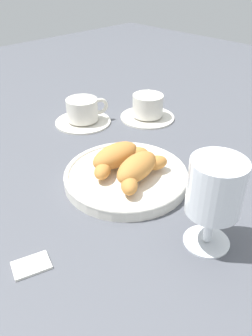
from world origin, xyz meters
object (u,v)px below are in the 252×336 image
object	(u,v)px
pastry_plate	(126,176)
croissant_small	(138,169)
croissant_large	(117,157)
juice_glass_left	(215,192)
coffee_cup_far	(83,113)
sugar_packet	(31,264)
coffee_cup_near	(148,108)

from	to	relation	value
pastry_plate	croissant_small	bearing A→B (deg)	90.48
croissant_large	juice_glass_left	size ratio (longest dim) A/B	0.98
coffee_cup_far	juice_glass_left	bearing A→B (deg)	74.07
sugar_packet	coffee_cup_near	bearing A→B (deg)	-137.63
coffee_cup_near	sugar_packet	world-z (taller)	coffee_cup_near
coffee_cup_far	croissant_small	bearing A→B (deg)	70.07
croissant_large	sugar_packet	bearing A→B (deg)	18.22
croissant_small	coffee_cup_far	bearing A→B (deg)	-109.93
sugar_packet	coffee_cup_far	bearing A→B (deg)	-119.87
croissant_small	coffee_cup_far	distance (m)	0.30
coffee_cup_near	coffee_cup_far	bearing A→B (deg)	-34.59
croissant_large	croissant_small	size ratio (longest dim) A/B	1.02
juice_glass_left	sugar_packet	distance (m)	0.27
juice_glass_left	pastry_plate	bearing A→B (deg)	-97.11
croissant_small	coffee_cup_far	size ratio (longest dim) A/B	0.99
croissant_large	coffee_cup_near	bearing A→B (deg)	-149.74
pastry_plate	croissant_large	xyz separation A→B (m)	(-0.00, -0.02, 0.03)
croissant_small	sugar_packet	xyz separation A→B (m)	(0.23, 0.02, -0.04)
pastry_plate	croissant_small	size ratio (longest dim) A/B	1.68
croissant_large	coffee_cup_near	distance (m)	0.27
croissant_small	coffee_cup_near	distance (m)	0.31
croissant_small	juice_glass_left	size ratio (longest dim) A/B	0.96
juice_glass_left	sugar_packet	size ratio (longest dim) A/B	2.80
croissant_large	croissant_small	bearing A→B (deg)	90.02
pastry_plate	coffee_cup_near	xyz separation A→B (m)	(-0.24, -0.16, 0.01)
pastry_plate	coffee_cup_far	distance (m)	0.27
pastry_plate	croissant_small	distance (m)	0.04
coffee_cup_near	coffee_cup_far	xyz separation A→B (m)	(0.13, -0.09, 0.00)
coffee_cup_near	sugar_packet	bearing A→B (deg)	24.57
coffee_cup_near	juice_glass_left	distance (m)	0.45
coffee_cup_near	juice_glass_left	bearing A→B (deg)	53.73
coffee_cup_near	coffee_cup_far	world-z (taller)	same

